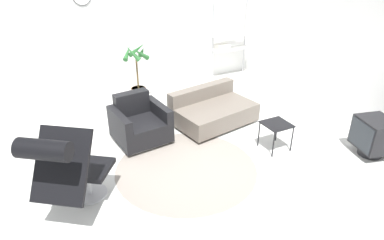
{
  "coord_description": "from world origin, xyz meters",
  "views": [
    {
      "loc": [
        -2.02,
        -4.0,
        2.95
      ],
      "look_at": [
        0.08,
        0.14,
        0.55
      ],
      "focal_mm": 32.0,
      "sensor_mm": 36.0,
      "label": 1
    }
  ],
  "objects": [
    {
      "name": "wall_back",
      "position": [
        -0.0,
        3.08,
        1.4
      ],
      "size": [
        12.0,
        0.09,
        2.8
      ],
      "color": "white",
      "rests_on": "ground_plane"
    },
    {
      "name": "potted_plant",
      "position": [
        -0.01,
        2.41,
        0.51
      ],
      "size": [
        0.55,
        0.54,
        1.21
      ],
      "color": "brown",
      "rests_on": "ground_plane"
    },
    {
      "name": "couch_low",
      "position": [
        0.85,
        0.83,
        0.23
      ],
      "size": [
        1.54,
        1.15,
        0.62
      ],
      "rotation": [
        0.0,
        0.0,
        3.31
      ],
      "color": "black",
      "rests_on": "ground_plane"
    },
    {
      "name": "side_table",
      "position": [
        1.29,
        -0.4,
        0.4
      ],
      "size": [
        0.41,
        0.41,
        0.45
      ],
      "color": "black",
      "rests_on": "ground_plane"
    },
    {
      "name": "crt_television",
      "position": [
        2.52,
        -1.22,
        0.33
      ],
      "size": [
        0.6,
        0.64,
        0.61
      ],
      "rotation": [
        0.0,
        0.0,
        1.32
      ],
      "color": "black",
      "rests_on": "ground_plane"
    },
    {
      "name": "armchair_red",
      "position": [
        -0.54,
        0.83,
        0.29
      ],
      "size": [
        0.9,
        0.86,
        0.77
      ],
      "rotation": [
        0.0,
        0.0,
        3.24
      ],
      "color": "silver",
      "rests_on": "ground_plane"
    },
    {
      "name": "lounge_chair",
      "position": [
        -1.84,
        -0.54,
        0.77
      ],
      "size": [
        1.11,
        1.22,
        1.25
      ],
      "rotation": [
        0.0,
        0.0,
        -0.63
      ],
      "color": "#BCBCC1",
      "rests_on": "ground_plane"
    },
    {
      "name": "ground_plane",
      "position": [
        0.0,
        0.0,
        0.0
      ],
      "size": [
        12.0,
        12.0,
        0.0
      ],
      "primitive_type": "plane",
      "color": "silver"
    },
    {
      "name": "shelf_unit",
      "position": [
        2.44,
        2.81,
        0.93
      ],
      "size": [
        0.97,
        0.28,
        2.01
      ],
      "color": "#BCBCC1",
      "rests_on": "ground_plane"
    },
    {
      "name": "wall_right",
      "position": [
        3.17,
        0.0,
        1.4
      ],
      "size": [
        0.06,
        12.0,
        2.8
      ],
      "color": "white",
      "rests_on": "ground_plane"
    },
    {
      "name": "round_rug",
      "position": [
        -0.22,
        -0.26,
        0.0
      ],
      "size": [
        2.07,
        2.07,
        0.01
      ],
      "color": "gray",
      "rests_on": "ground_plane"
    }
  ]
}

